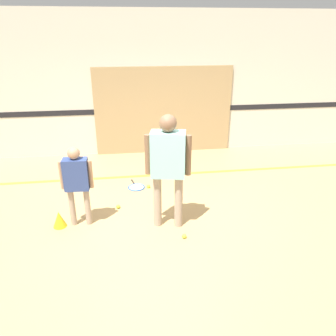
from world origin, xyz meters
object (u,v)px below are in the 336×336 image
person_student_left (77,178)px  tennis_ball_near_instructor (184,236)px  training_cone (59,219)px  tennis_ball_by_spare_racket (148,186)px  person_instructor (168,160)px  racket_spare_on_floor (136,187)px  tennis_ball_stray_left (118,207)px

person_student_left → tennis_ball_near_instructor: person_student_left is taller
training_cone → tennis_ball_by_spare_racket: bearing=37.9°
person_instructor → tennis_ball_near_instructor: bearing=-52.8°
racket_spare_on_floor → tennis_ball_near_instructor: 1.84m
training_cone → racket_spare_on_floor: bearing=44.1°
person_instructor → training_cone: 1.90m
person_instructor → tennis_ball_stray_left: person_instructor is taller
tennis_ball_by_spare_racket → racket_spare_on_floor: bearing=166.4°
tennis_ball_near_instructor → tennis_ball_stray_left: size_ratio=1.00×
racket_spare_on_floor → training_cone: bearing=121.7°
tennis_ball_near_instructor → training_cone: size_ratio=0.26×
racket_spare_on_floor → tennis_ball_by_spare_racket: size_ratio=8.14×
racket_spare_on_floor → tennis_ball_near_instructor: size_ratio=8.14×
person_student_left → tennis_ball_near_instructor: size_ratio=18.94×
racket_spare_on_floor → tennis_ball_stray_left: 0.83m
tennis_ball_stray_left → training_cone: size_ratio=0.26×
racket_spare_on_floor → training_cone: (-1.22, -1.18, 0.12)m
racket_spare_on_floor → tennis_ball_stray_left: tennis_ball_stray_left is taller
person_instructor → tennis_ball_near_instructor: 1.12m
racket_spare_on_floor → tennis_ball_by_spare_racket: tennis_ball_by_spare_racket is taller
person_student_left → tennis_ball_stray_left: size_ratio=18.94×
person_instructor → tennis_ball_by_spare_racket: 1.68m
tennis_ball_by_spare_racket → training_cone: 1.83m
racket_spare_on_floor → tennis_ball_stray_left: bearing=143.2°
tennis_ball_by_spare_racket → training_cone: size_ratio=0.26×
tennis_ball_near_instructor → training_cone: 1.90m
person_instructor → person_student_left: bearing=-178.0°
person_student_left → racket_spare_on_floor: person_student_left is taller
person_instructor → tennis_ball_near_instructor: person_instructor is taller
person_student_left → racket_spare_on_floor: 1.65m
tennis_ball_near_instructor → tennis_ball_by_spare_racket: (-0.37, 1.69, 0.00)m
tennis_ball_by_spare_racket → tennis_ball_stray_left: bearing=-129.2°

